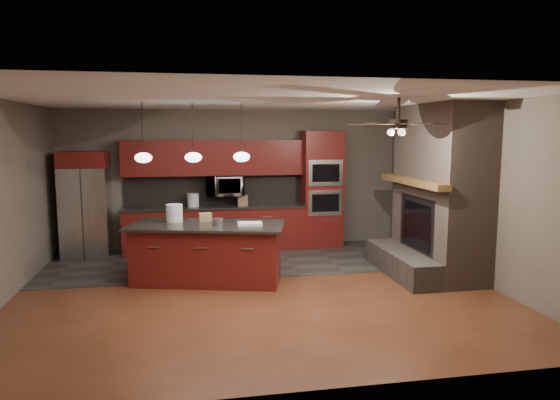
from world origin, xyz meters
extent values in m
plane|color=brown|center=(0.00, 0.00, 0.00)|extent=(7.00, 7.00, 0.00)
cube|color=white|center=(0.00, 0.00, 2.80)|extent=(7.00, 6.00, 0.02)
cube|color=#655E51|center=(0.00, 3.00, 1.40)|extent=(7.00, 0.02, 2.80)
cube|color=#655E51|center=(3.50, 0.00, 1.40)|extent=(0.02, 6.00, 2.80)
cube|color=#363431|center=(0.00, 1.80, 0.01)|extent=(7.00, 2.40, 0.01)
cube|color=brown|center=(3.10, 0.40, 1.40)|extent=(0.80, 2.00, 2.80)
cube|color=#4E4640|center=(2.45, 0.40, 0.20)|extent=(0.50, 2.00, 0.40)
cube|color=#2D2D30|center=(2.72, 0.40, 0.83)|extent=(0.05, 1.20, 0.95)
cube|color=black|center=(2.70, 0.40, 0.83)|extent=(0.02, 1.00, 0.75)
cube|color=brown|center=(2.60, 0.40, 1.55)|extent=(0.22, 2.10, 0.10)
cube|color=maroon|center=(-0.48, 2.70, 0.43)|extent=(3.55, 0.60, 0.86)
cube|color=black|center=(-0.48, 2.70, 0.88)|extent=(3.59, 0.64, 0.04)
cube|color=black|center=(-0.48, 2.98, 1.20)|extent=(3.55, 0.03, 0.60)
cube|color=maroon|center=(-0.48, 2.83, 1.85)|extent=(3.55, 0.35, 0.70)
cube|color=maroon|center=(1.70, 2.70, 1.19)|extent=(0.80, 0.60, 2.38)
cube|color=silver|center=(1.70, 2.40, 0.95)|extent=(0.70, 0.03, 0.52)
cube|color=black|center=(1.70, 2.38, 0.95)|extent=(0.55, 0.02, 0.35)
cube|color=silver|center=(1.70, 2.40, 1.55)|extent=(0.70, 0.03, 0.52)
cube|color=black|center=(1.70, 2.38, 1.55)|extent=(0.55, 0.02, 0.35)
imported|color=silver|center=(-0.27, 2.75, 1.30)|extent=(0.73, 0.41, 0.50)
cube|color=silver|center=(-2.89, 2.62, 0.85)|extent=(0.85, 0.72, 1.70)
cube|color=#2D2D30|center=(-2.89, 2.26, 0.85)|extent=(0.02, 0.02, 1.68)
cube|color=silver|center=(-2.99, 2.25, 0.90)|extent=(0.03, 0.03, 0.85)
cube|color=silver|center=(-2.79, 2.25, 0.90)|extent=(0.03, 0.03, 0.85)
cube|color=maroon|center=(-2.89, 2.62, 1.85)|extent=(0.85, 0.72, 0.30)
cube|color=maroon|center=(-0.71, 0.61, 0.44)|extent=(2.41, 1.48, 0.88)
cube|color=black|center=(-0.71, 0.61, 0.90)|extent=(2.59, 1.66, 0.04)
cylinder|color=silver|center=(-1.22, 0.90, 1.06)|extent=(0.27, 0.27, 0.28)
cylinder|color=#A4A4A8|center=(-0.55, 0.48, 0.97)|extent=(0.20, 0.20, 0.11)
cube|color=white|center=(-0.06, 0.42, 0.94)|extent=(0.40, 0.29, 0.04)
cube|color=#9D8551|center=(-0.73, 0.91, 0.98)|extent=(0.21, 0.16, 0.13)
cylinder|color=silver|center=(-0.90, 2.70, 1.03)|extent=(0.28, 0.28, 0.26)
cube|color=#936A4C|center=(0.07, 2.65, 1.01)|extent=(0.20, 0.15, 0.21)
cylinder|color=black|center=(-1.65, 0.70, 2.41)|extent=(0.01, 0.01, 0.78)
ellipsoid|color=white|center=(-1.65, 0.70, 1.96)|extent=(0.26, 0.26, 0.16)
cylinder|color=black|center=(-0.90, 0.70, 2.41)|extent=(0.01, 0.01, 0.78)
ellipsoid|color=white|center=(-0.90, 0.70, 1.96)|extent=(0.26, 0.26, 0.16)
cylinder|color=black|center=(-0.15, 0.70, 2.41)|extent=(0.01, 0.01, 0.78)
ellipsoid|color=white|center=(-0.15, 0.70, 1.96)|extent=(0.26, 0.26, 0.16)
cylinder|color=black|center=(1.80, -0.80, 2.65)|extent=(0.04, 0.04, 0.30)
cylinder|color=black|center=(1.80, -0.80, 2.45)|extent=(0.24, 0.24, 0.12)
cube|color=black|center=(2.18, -0.80, 2.45)|extent=(0.60, 0.12, 0.01)
cube|color=black|center=(1.92, -0.44, 2.45)|extent=(0.30, 0.61, 0.01)
cube|color=black|center=(1.49, -0.58, 2.45)|extent=(0.56, 0.45, 0.01)
cube|color=black|center=(1.49, -1.02, 2.45)|extent=(0.56, 0.45, 0.01)
cube|color=black|center=(1.92, -1.16, 2.45)|extent=(0.30, 0.61, 0.01)
camera|label=1|loc=(-0.98, -7.15, 2.32)|focal=32.00mm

